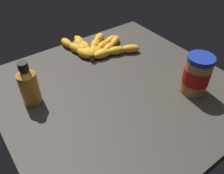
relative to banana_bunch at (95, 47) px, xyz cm
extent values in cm
cube|color=#38332D|center=(7.38, 25.63, -3.88)|extent=(79.30, 77.44, 4.32)
ellipsoid|color=gold|center=(0.77, 6.35, 0.07)|extent=(8.31, 4.33, 3.58)
ellipsoid|color=gold|center=(-5.48, 7.57, 0.07)|extent=(8.69, 5.71, 3.58)
ellipsoid|color=gold|center=(-11.38, 9.98, 0.07)|extent=(8.75, 6.89, 3.58)
ellipsoid|color=gold|center=(0.94, 4.97, -0.17)|extent=(8.21, 4.61, 3.11)
ellipsoid|color=gold|center=(-4.95, 3.16, -0.17)|extent=(8.35, 5.83, 3.11)
ellipsoid|color=gold|center=(-10.41, 0.28, -0.17)|extent=(8.18, 6.84, 3.11)
ellipsoid|color=orange|center=(1.64, 3.28, -0.08)|extent=(8.28, 7.13, 3.29)
ellipsoid|color=orange|center=(-3.80, 0.31, -0.08)|extent=(8.46, 6.04, 3.29)
ellipsoid|color=orange|center=(-9.73, -1.48, -0.08)|extent=(8.27, 4.70, 3.29)
ellipsoid|color=gold|center=(2.75, 2.41, 0.12)|extent=(7.35, 8.01, 3.67)
ellipsoid|color=gold|center=(-1.13, -1.92, 0.12)|extent=(7.80, 7.69, 3.67)
ellipsoid|color=gold|center=(-5.62, -5.61, 0.12)|extent=(8.07, 7.19, 3.67)
ellipsoid|color=orange|center=(4.20, 1.68, -0.12)|extent=(5.13, 7.86, 3.21)
ellipsoid|color=orange|center=(2.97, -3.98, -0.12)|extent=(4.22, 7.64, 3.21)
ellipsoid|color=orange|center=(2.55, -9.75, -0.12)|extent=(3.22, 7.26, 3.21)
ellipsoid|color=gold|center=(5.48, 1.99, 0.03)|extent=(3.56, 6.06, 3.51)
ellipsoid|color=gold|center=(5.19, -2.81, 0.03)|extent=(4.27, 6.44, 3.51)
ellipsoid|color=gold|center=(4.21, -7.53, 0.03)|extent=(5.01, 6.75, 3.51)
ellipsoid|color=gold|center=(6.63, 1.51, 0.06)|extent=(5.43, 8.29, 3.57)
ellipsoid|color=gold|center=(7.87, -4.45, 0.06)|extent=(4.66, 8.07, 3.57)
ellipsoid|color=gold|center=(8.43, -10.51, 0.06)|extent=(3.82, 7.74, 3.57)
cylinder|color=brown|center=(5.45, 5.90, 0.08)|extent=(2.00, 2.00, 3.00)
cylinder|color=#B27238|center=(-12.99, 42.18, 4.47)|extent=(8.69, 8.69, 12.38)
cylinder|color=#B71414|center=(-12.99, 42.18, 5.09)|extent=(8.87, 8.87, 5.57)
cylinder|color=navy|center=(-12.99, 42.18, 11.50)|extent=(8.69, 8.69, 1.68)
cylinder|color=orange|center=(34.15, 14.32, 3.81)|extent=(6.00, 6.00, 11.06)
cone|color=orange|center=(34.15, 14.32, 10.29)|extent=(6.00, 6.00, 1.91)
cylinder|color=black|center=(34.15, 14.32, 12.44)|extent=(3.09, 3.09, 2.37)
camera|label=1|loc=(46.28, 75.69, 52.73)|focal=37.67mm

